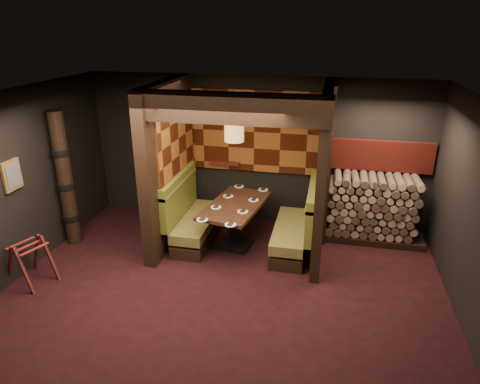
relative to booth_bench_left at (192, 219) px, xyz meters
The scene contains 22 objects.
floor 1.95m from the booth_bench_left, 59.77° to the right, with size 6.50×5.50×0.02m, color black.
ceiling 3.11m from the booth_bench_left, 59.77° to the right, with size 6.50×5.50×0.02m, color black.
wall_back 1.79m from the booth_bench_left, 49.10° to the left, with size 6.50×0.02×2.85m, color black.
wall_front 4.63m from the booth_bench_left, 77.70° to the right, with size 6.50×0.02×2.85m, color black.
wall_left 3.01m from the booth_bench_left, 144.33° to the right, with size 0.02×5.50×2.85m, color black.
partition_left 1.10m from the booth_bench_left, behind, with size 0.20×2.20×2.85m, color black.
partition_right 2.48m from the booth_bench_left, ahead, with size 0.15×2.10×2.85m, color black.
header_beam 2.60m from the booth_bench_left, 45.41° to the right, with size 2.85×0.18×0.44m, color black.
tapa_back_panel 2.00m from the booth_bench_left, 48.54° to the left, with size 2.40×0.06×1.55m, color brown.
tapa_side_panel 1.48m from the booth_bench_left, 146.90° to the left, with size 0.04×1.85×1.45m, color brown.
lacquer_shelf 1.32m from the booth_bench_left, 70.12° to the left, with size 0.60×0.12×0.07m, color #551A14.
booth_bench_left is the anchor object (origin of this frame).
booth_bench_right 1.89m from the booth_bench_left, ahead, with size 0.68×1.60×1.14m.
dining_table 0.84m from the booth_bench_left, ahead, with size 1.08×1.66×0.82m.
place_settings 0.93m from the booth_bench_left, ahead, with size 0.92×1.82×0.03m.
pendant_lamp 1.96m from the booth_bench_left, ahead, with size 0.32×0.32×0.91m.
framed_picture 3.00m from the booth_bench_left, 145.49° to the right, with size 0.05×0.36×0.46m.
luggage_rack 2.71m from the booth_bench_left, 137.26° to the right, with size 0.81×0.68×0.75m.
totem_column 2.30m from the booth_bench_left, 165.25° to the right, with size 0.31×0.31×2.40m.
firewood_stack 3.33m from the booth_bench_left, 12.17° to the left, with size 1.73×0.70×1.22m.
mosaic_header 3.58m from the booth_bench_left, 17.60° to the left, with size 1.83×0.10×0.56m, color maroon.
bay_front_post 2.58m from the booth_bench_left, ahead, with size 0.08×0.08×2.85m, color black.
Camera 1 is at (1.36, -5.05, 3.75)m, focal length 32.00 mm.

